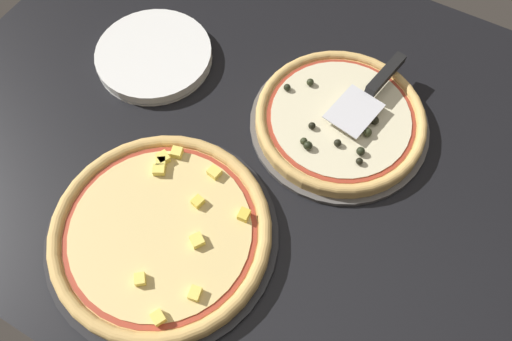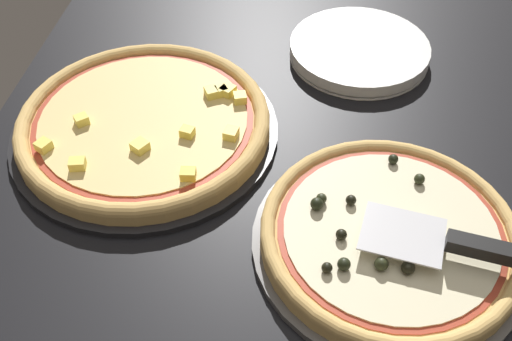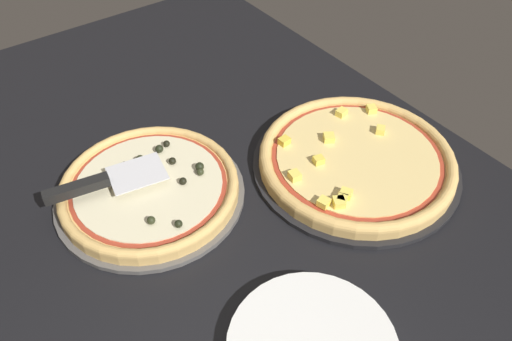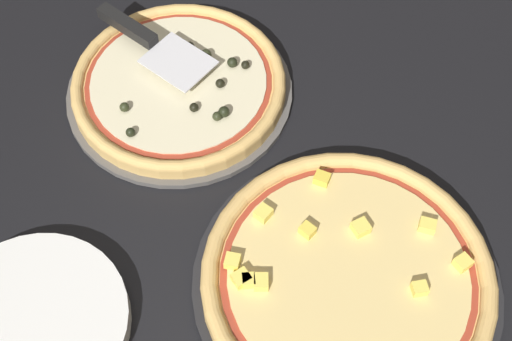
{
  "view_description": "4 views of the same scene",
  "coord_description": "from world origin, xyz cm",
  "px_view_note": "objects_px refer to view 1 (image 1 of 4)",
  "views": [
    {
      "loc": [
        -17.57,
        48.04,
        86.21
      ],
      "look_at": [
        4.46,
        9.04,
        3.0
      ],
      "focal_mm": 35.0,
      "sensor_mm": 36.0,
      "label": 1
    },
    {
      "loc": [
        -54.83,
        1.56,
        65.36
      ],
      "look_at": [
        4.46,
        9.04,
        3.0
      ],
      "focal_mm": 42.0,
      "sensor_mm": 36.0,
      "label": 2
    },
    {
      "loc": [
        61.25,
        -32.57,
        71.84
      ],
      "look_at": [
        4.46,
        9.04,
        3.0
      ],
      "focal_mm": 35.0,
      "sensor_mm": 36.0,
      "label": 3
    },
    {
      "loc": [
        54.48,
        36.3,
        91.0
      ],
      "look_at": [
        4.46,
        9.04,
        3.0
      ],
      "focal_mm": 50.0,
      "sensor_mm": 36.0,
      "label": 4
    }
  ],
  "objects_px": {
    "serving_spatula": "(377,84)",
    "pizza_back": "(161,231)",
    "plate_stack": "(154,56)",
    "pizza_front": "(340,119)"
  },
  "relations": [
    {
      "from": "serving_spatula",
      "to": "pizza_back",
      "type": "bearing_deg",
      "value": 65.69
    },
    {
      "from": "pizza_back",
      "to": "plate_stack",
      "type": "relative_size",
      "value": 1.57
    },
    {
      "from": "serving_spatula",
      "to": "plate_stack",
      "type": "distance_m",
      "value": 0.49
    },
    {
      "from": "pizza_front",
      "to": "plate_stack",
      "type": "bearing_deg",
      "value": 5.52
    },
    {
      "from": "pizza_back",
      "to": "plate_stack",
      "type": "xyz_separation_m",
      "value": [
        0.25,
        -0.34,
        -0.01
      ]
    },
    {
      "from": "pizza_front",
      "to": "plate_stack",
      "type": "height_order",
      "value": "pizza_front"
    },
    {
      "from": "pizza_front",
      "to": "serving_spatula",
      "type": "relative_size",
      "value": 1.51
    },
    {
      "from": "plate_stack",
      "to": "pizza_back",
      "type": "bearing_deg",
      "value": 126.95
    },
    {
      "from": "pizza_front",
      "to": "pizza_back",
      "type": "xyz_separation_m",
      "value": [
        0.18,
        0.38,
        -0.0
      ]
    },
    {
      "from": "serving_spatula",
      "to": "plate_stack",
      "type": "height_order",
      "value": "serving_spatula"
    }
  ]
}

